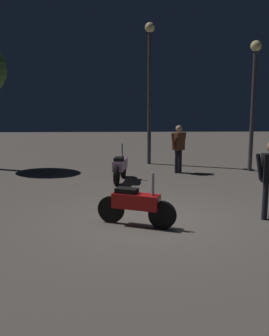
% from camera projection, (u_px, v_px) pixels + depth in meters
% --- Properties ---
extents(ground_plane, '(40.00, 40.00, 0.00)m').
position_uv_depth(ground_plane, '(154.00, 221.00, 8.55)').
color(ground_plane, '#605951').
extents(motorcycle_red_foreground, '(1.57, 0.73, 1.11)m').
position_uv_depth(motorcycle_red_foreground, '(136.00, 205.00, 8.15)').
color(motorcycle_red_foreground, black).
rests_on(motorcycle_red_foreground, ground_plane).
extents(motorcycle_pink_parked_left, '(0.46, 1.65, 1.11)m').
position_uv_depth(motorcycle_pink_parked_left, '(120.00, 167.00, 12.33)').
color(motorcycle_pink_parked_left, black).
rests_on(motorcycle_pink_parked_left, ground_plane).
extents(person_rider_beside, '(0.59, 0.45, 1.59)m').
position_uv_depth(person_rider_beside, '(179.00, 145.00, 13.55)').
color(person_rider_beside, black).
rests_on(person_rider_beside, ground_plane).
extents(streetlamp_near, '(0.36, 0.36, 5.13)m').
position_uv_depth(streetlamp_near, '(150.00, 76.00, 14.88)').
color(streetlamp_near, '#38383D').
rests_on(streetlamp_near, ground_plane).
extents(streetlamp_far, '(0.36, 0.36, 4.33)m').
position_uv_depth(streetlamp_far, '(254.00, 88.00, 13.57)').
color(streetlamp_far, '#38383D').
rests_on(streetlamp_far, ground_plane).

